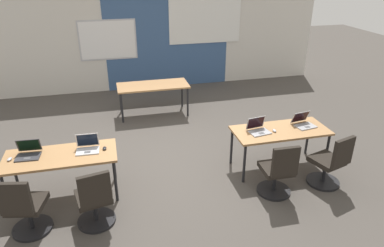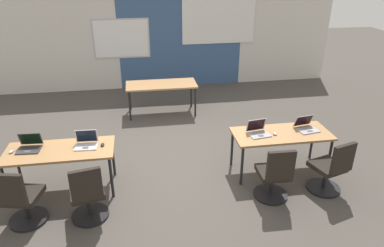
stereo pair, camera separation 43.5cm
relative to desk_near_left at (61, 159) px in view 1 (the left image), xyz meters
The scene contains 16 objects.
ground_plane 1.96m from the desk_near_left, 18.92° to the left, with size 24.00×24.00×0.00m.
back_wall_assembly 5.17m from the desk_near_left, 69.65° to the left, with size 10.00×0.27×2.80m.
desk_near_left is the anchor object (origin of this frame).
desk_near_right 3.50m from the desk_near_left, ahead, with size 1.60×0.70×0.72m.
desk_far_center 3.30m from the desk_near_left, 57.99° to the left, with size 1.60×0.70×0.72m.
laptop_near_left_end 0.46m from the desk_near_left, 168.54° to the left, with size 0.35×0.32×0.23m.
mouse_near_left_end 0.69m from the desk_near_left, behind, with size 0.08×0.11×0.03m.
chair_near_left_end 0.89m from the desk_near_left, 119.49° to the right, with size 0.52×0.58×0.92m.
laptop_near_left_inner 0.41m from the desk_near_left, ahead, with size 0.34×0.29×0.24m.
mouse_near_left_inner 0.64m from the desk_near_left, ahead, with size 0.07×0.11×0.03m.
chair_near_left_inner 0.95m from the desk_near_left, 59.87° to the right, with size 0.52×0.57×0.92m.
laptop_near_right_inner 3.10m from the desk_near_left, ahead, with size 0.37×0.33×0.23m.
mouse_near_right_inner 3.37m from the desk_near_left, ahead, with size 0.07×0.11×0.03m.
chair_near_right_inner 3.22m from the desk_near_left, 13.22° to the right, with size 0.52×0.55×0.92m.
laptop_near_right_end 3.95m from the desk_near_left, ahead, with size 0.38×0.37×0.22m.
chair_near_right_end 4.10m from the desk_near_left, ahead, with size 0.55×0.60×0.92m.
Camera 1 is at (-0.94, -5.33, 3.30)m, focal length 32.73 mm.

